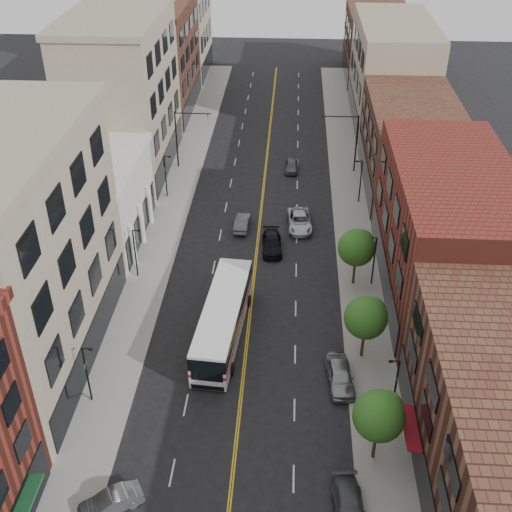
% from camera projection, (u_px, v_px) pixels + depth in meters
% --- Properties ---
extents(ground, '(220.00, 220.00, 0.00)m').
position_uv_depth(ground, '(230.00, 502.00, 40.33)').
color(ground, black).
rests_on(ground, ground).
extents(sidewalk_left, '(4.00, 110.00, 0.15)m').
position_uv_depth(sidewalk_left, '(169.00, 218.00, 69.95)').
color(sidewalk_left, gray).
rests_on(sidewalk_left, ground).
extents(sidewalk_right, '(4.00, 110.00, 0.15)m').
position_uv_depth(sidewalk_right, '(353.00, 224.00, 68.96)').
color(sidewalk_right, gray).
rests_on(sidewalk_right, ground).
extents(bldg_l_tanoffice, '(10.00, 22.00, 18.00)m').
position_uv_depth(bldg_l_tanoffice, '(13.00, 260.00, 47.06)').
color(bldg_l_tanoffice, gray).
rests_on(bldg_l_tanoffice, ground).
extents(bldg_l_white, '(10.00, 14.00, 8.00)m').
position_uv_depth(bldg_l_white, '(90.00, 202.00, 64.81)').
color(bldg_l_white, silver).
rests_on(bldg_l_white, ground).
extents(bldg_l_far_a, '(10.00, 20.00, 18.00)m').
position_uv_depth(bldg_l_far_a, '(124.00, 97.00, 76.22)').
color(bldg_l_far_a, gray).
rests_on(bldg_l_far_a, ground).
extents(bldg_l_far_b, '(10.00, 20.00, 15.00)m').
position_uv_depth(bldg_l_far_b, '(156.00, 60.00, 93.71)').
color(bldg_l_far_b, '#572E22').
rests_on(bldg_l_far_b, ground).
extents(bldg_l_far_c, '(10.00, 16.00, 20.00)m').
position_uv_depth(bldg_l_far_c, '(175.00, 14.00, 107.34)').
color(bldg_l_far_c, gray).
rests_on(bldg_l_far_c, ground).
extents(bldg_r_mid, '(10.00, 22.00, 12.00)m').
position_uv_depth(bldg_r_mid, '(447.00, 232.00, 56.19)').
color(bldg_r_mid, maroon).
rests_on(bldg_r_mid, ground).
extents(bldg_r_far_a, '(10.00, 20.00, 10.00)m').
position_uv_depth(bldg_r_far_a, '(411.00, 145.00, 74.24)').
color(bldg_r_far_a, '#572E22').
rests_on(bldg_r_far_a, ground).
extents(bldg_r_far_b, '(10.00, 22.00, 14.00)m').
position_uv_depth(bldg_r_far_b, '(392.00, 72.00, 90.64)').
color(bldg_r_far_b, gray).
rests_on(bldg_r_far_b, ground).
extents(bldg_r_far_c, '(10.00, 18.00, 11.00)m').
position_uv_depth(bldg_r_far_c, '(377.00, 44.00, 108.13)').
color(bldg_r_far_c, '#572E22').
rests_on(bldg_r_far_c, ground).
extents(tree_r_1, '(3.40, 3.40, 5.59)m').
position_uv_depth(tree_r_1, '(380.00, 414.00, 40.99)').
color(tree_r_1, black).
rests_on(tree_r_1, sidewalk_right).
extents(tree_r_2, '(3.40, 3.40, 5.59)m').
position_uv_depth(tree_r_2, '(367.00, 316.00, 49.32)').
color(tree_r_2, black).
rests_on(tree_r_2, sidewalk_right).
extents(tree_r_3, '(3.40, 3.40, 5.59)m').
position_uv_depth(tree_r_3, '(357.00, 246.00, 57.65)').
color(tree_r_3, black).
rests_on(tree_r_3, sidewalk_right).
extents(lamp_l_1, '(0.81, 0.55, 5.05)m').
position_uv_depth(lamp_l_1, '(87.00, 371.00, 45.91)').
color(lamp_l_1, black).
rests_on(lamp_l_1, sidewalk_left).
extents(lamp_l_2, '(0.81, 0.55, 5.05)m').
position_uv_depth(lamp_l_2, '(135.00, 250.00, 59.24)').
color(lamp_l_2, black).
rests_on(lamp_l_2, sidewalk_left).
extents(lamp_l_3, '(0.81, 0.55, 5.05)m').
position_uv_depth(lamp_l_3, '(166.00, 174.00, 72.57)').
color(lamp_l_3, black).
rests_on(lamp_l_3, sidewalk_left).
extents(lamp_r_1, '(0.81, 0.55, 5.05)m').
position_uv_depth(lamp_r_1, '(395.00, 384.00, 44.82)').
color(lamp_r_1, black).
rests_on(lamp_r_1, sidewalk_right).
extents(lamp_r_2, '(0.81, 0.55, 5.05)m').
position_uv_depth(lamp_r_2, '(374.00, 258.00, 58.15)').
color(lamp_r_2, black).
rests_on(lamp_r_2, sidewalk_right).
extents(lamp_r_3, '(0.81, 0.55, 5.05)m').
position_uv_depth(lamp_r_3, '(360.00, 179.00, 71.49)').
color(lamp_r_3, black).
rests_on(lamp_r_3, sidewalk_right).
extents(signal_mast_left, '(4.49, 0.18, 7.20)m').
position_uv_depth(signal_mast_left, '(182.00, 133.00, 78.28)').
color(signal_mast_left, black).
rests_on(signal_mast_left, sidewalk_left).
extents(signal_mast_right, '(4.49, 0.18, 7.20)m').
position_uv_depth(signal_mast_right, '(351.00, 137.00, 77.27)').
color(signal_mast_right, black).
rests_on(signal_mast_right, sidewalk_right).
extents(city_bus, '(3.97, 13.37, 3.39)m').
position_uv_depth(city_bus, '(223.00, 318.00, 52.61)').
color(city_bus, silver).
rests_on(city_bus, ground).
extents(car_angle_b, '(4.11, 3.20, 1.30)m').
position_uv_depth(car_angle_b, '(111.00, 502.00, 39.60)').
color(car_angle_b, '#95989B').
rests_on(car_angle_b, ground).
extents(car_parked_mid, '(2.27, 4.81, 1.35)m').
position_uv_depth(car_parked_mid, '(349.00, 508.00, 39.20)').
color(car_parked_mid, '#45454A').
rests_on(car_parked_mid, ground).
extents(car_parked_far, '(2.38, 4.91, 1.62)m').
position_uv_depth(car_parked_far, '(340.00, 376.00, 48.61)').
color(car_parked_far, gray).
rests_on(car_parked_far, ground).
extents(car_lane_behind, '(1.61, 4.16, 1.35)m').
position_uv_depth(car_lane_behind, '(242.00, 223.00, 67.98)').
color(car_lane_behind, '#505055').
rests_on(car_lane_behind, ground).
extents(car_lane_a, '(2.31, 4.95, 1.40)m').
position_uv_depth(car_lane_a, '(272.00, 244.00, 64.47)').
color(car_lane_a, black).
rests_on(car_lane_a, ground).
extents(car_lane_b, '(2.91, 5.61, 1.51)m').
position_uv_depth(car_lane_b, '(300.00, 221.00, 68.13)').
color(car_lane_b, '#BABDC2').
rests_on(car_lane_b, ground).
extents(car_lane_c, '(1.62, 3.87, 1.31)m').
position_uv_depth(car_lane_c, '(292.00, 166.00, 79.69)').
color(car_lane_c, '#515157').
rests_on(car_lane_c, ground).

